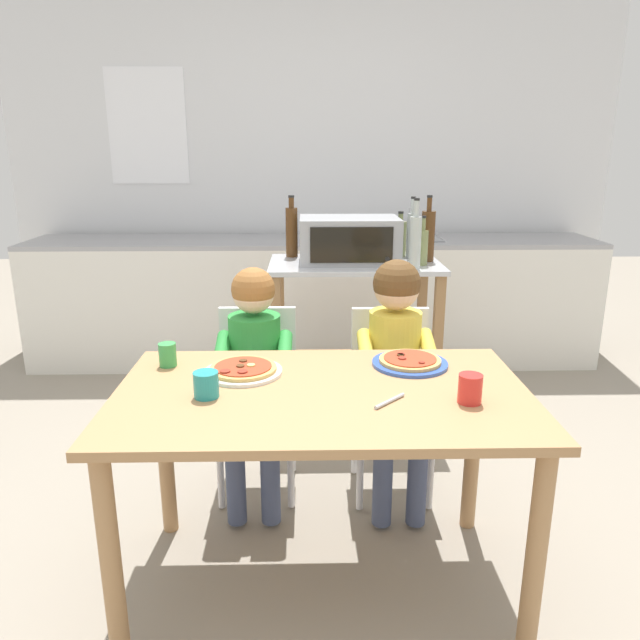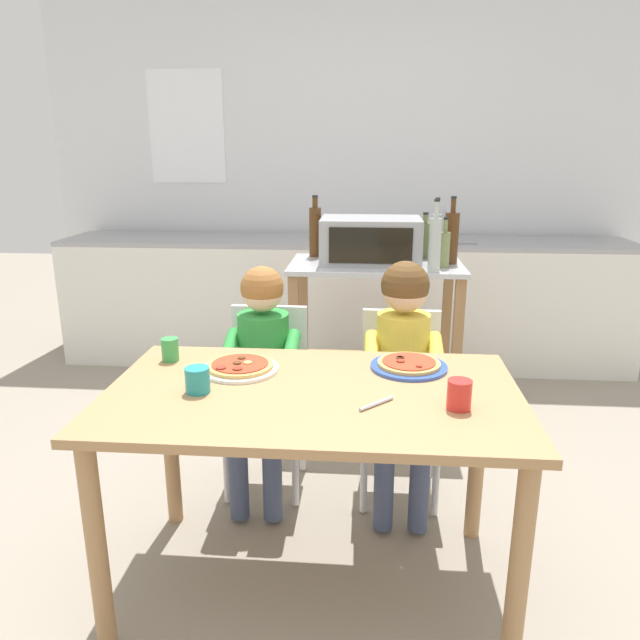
{
  "view_description": "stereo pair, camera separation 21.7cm",
  "coord_description": "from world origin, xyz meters",
  "px_view_note": "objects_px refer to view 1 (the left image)",
  "views": [
    {
      "loc": [
        -0.05,
        -1.79,
        1.51
      ],
      "look_at": [
        0.0,
        0.3,
        0.9
      ],
      "focal_mm": 33.49,
      "sensor_mm": 36.0,
      "label": 1
    },
    {
      "loc": [
        0.17,
        -1.78,
        1.51
      ],
      "look_at": [
        0.0,
        0.3,
        0.9
      ],
      "focal_mm": 33.49,
      "sensor_mm": 36.0,
      "label": 2
    }
  ],
  "objects_px": {
    "kitchen_island_cart": "(354,318)",
    "bottle_slim_sauce": "(428,235)",
    "bottle_dark_olive_oil": "(412,234)",
    "bottle_clear_vinegar": "(415,241)",
    "dining_table": "(322,420)",
    "dining_chair_left": "(258,387)",
    "dining_chair_right": "(391,387)",
    "child_in_green_shirt": "(254,360)",
    "drinking_cup_green": "(168,355)",
    "pizza_plate_white": "(243,370)",
    "drinking_cup_teal": "(206,385)",
    "pizza_plate_blue_rimmed": "(410,362)",
    "serving_spoon": "(390,401)",
    "child_in_yellow_shirt": "(396,353)",
    "bottle_brown_beer": "(400,238)",
    "drinking_cup_red": "(470,389)",
    "bottle_tall_green_wine": "(423,247)",
    "bottle_squat_spirits": "(292,231)",
    "toaster_oven": "(349,240)"
  },
  "relations": [
    {
      "from": "bottle_dark_olive_oil",
      "to": "pizza_plate_blue_rimmed",
      "type": "relative_size",
      "value": 1.25
    },
    {
      "from": "child_in_green_shirt",
      "to": "bottle_clear_vinegar",
      "type": "bearing_deg",
      "value": 38.42
    },
    {
      "from": "kitchen_island_cart",
      "to": "bottle_slim_sauce",
      "type": "bearing_deg",
      "value": 3.27
    },
    {
      "from": "bottle_tall_green_wine",
      "to": "serving_spoon",
      "type": "xyz_separation_m",
      "value": [
        -0.35,
        -1.4,
        -0.25
      ]
    },
    {
      "from": "dining_chair_right",
      "to": "drinking_cup_teal",
      "type": "bearing_deg",
      "value": -134.24
    },
    {
      "from": "bottle_dark_olive_oil",
      "to": "dining_chair_right",
      "type": "distance_m",
      "value": 1.03
    },
    {
      "from": "child_in_yellow_shirt",
      "to": "serving_spoon",
      "type": "relative_size",
      "value": 7.48
    },
    {
      "from": "child_in_green_shirt",
      "to": "child_in_yellow_shirt",
      "type": "bearing_deg",
      "value": -1.82
    },
    {
      "from": "drinking_cup_green",
      "to": "kitchen_island_cart",
      "type": "bearing_deg",
      "value": 56.45
    },
    {
      "from": "drinking_cup_red",
      "to": "toaster_oven",
      "type": "bearing_deg",
      "value": 100.23
    },
    {
      "from": "pizza_plate_white",
      "to": "drinking_cup_teal",
      "type": "xyz_separation_m",
      "value": [
        -0.09,
        -0.2,
        0.03
      ]
    },
    {
      "from": "dining_chair_left",
      "to": "dining_chair_right",
      "type": "bearing_deg",
      "value": -2.33
    },
    {
      "from": "dining_table",
      "to": "dining_chair_left",
      "type": "height_order",
      "value": "dining_chair_left"
    },
    {
      "from": "drinking_cup_green",
      "to": "serving_spoon",
      "type": "height_order",
      "value": "drinking_cup_green"
    },
    {
      "from": "drinking_cup_red",
      "to": "serving_spoon",
      "type": "height_order",
      "value": "drinking_cup_red"
    },
    {
      "from": "bottle_dark_olive_oil",
      "to": "bottle_clear_vinegar",
      "type": "distance_m",
      "value": 0.33
    },
    {
      "from": "dining_chair_left",
      "to": "child_in_yellow_shirt",
      "type": "xyz_separation_m",
      "value": [
        0.59,
        -0.14,
        0.2
      ]
    },
    {
      "from": "toaster_oven",
      "to": "bottle_brown_beer",
      "type": "bearing_deg",
      "value": 30.46
    },
    {
      "from": "pizza_plate_white",
      "to": "serving_spoon",
      "type": "bearing_deg",
      "value": -28.54
    },
    {
      "from": "dining_chair_left",
      "to": "drinking_cup_teal",
      "type": "height_order",
      "value": "drinking_cup_teal"
    },
    {
      "from": "bottle_slim_sauce",
      "to": "pizza_plate_blue_rimmed",
      "type": "relative_size",
      "value": 1.3
    },
    {
      "from": "dining_chair_right",
      "to": "bottle_clear_vinegar",
      "type": "bearing_deg",
      "value": 71.28
    },
    {
      "from": "pizza_plate_blue_rimmed",
      "to": "serving_spoon",
      "type": "height_order",
      "value": "pizza_plate_blue_rimmed"
    },
    {
      "from": "pizza_plate_blue_rimmed",
      "to": "drinking_cup_green",
      "type": "bearing_deg",
      "value": 179.29
    },
    {
      "from": "child_in_yellow_shirt",
      "to": "drinking_cup_green",
      "type": "xyz_separation_m",
      "value": [
        -0.87,
        -0.31,
        0.11
      ]
    },
    {
      "from": "pizza_plate_blue_rimmed",
      "to": "drinking_cup_teal",
      "type": "height_order",
      "value": "drinking_cup_teal"
    },
    {
      "from": "bottle_dark_olive_oil",
      "to": "bottle_slim_sauce",
      "type": "bearing_deg",
      "value": -51.39
    },
    {
      "from": "bottle_squat_spirits",
      "to": "pizza_plate_white",
      "type": "distance_m",
      "value": 1.44
    },
    {
      "from": "bottle_tall_green_wine",
      "to": "bottle_brown_beer",
      "type": "bearing_deg",
      "value": 105.48
    },
    {
      "from": "bottle_squat_spirits",
      "to": "child_in_yellow_shirt",
      "type": "height_order",
      "value": "bottle_squat_spirits"
    },
    {
      "from": "bottle_tall_green_wine",
      "to": "drinking_cup_teal",
      "type": "xyz_separation_m",
      "value": [
        -0.92,
        -1.34,
        -0.22
      ]
    },
    {
      "from": "bottle_tall_green_wine",
      "to": "bottle_dark_olive_oil",
      "type": "xyz_separation_m",
      "value": [
        -0.02,
        0.2,
        0.04
      ]
    },
    {
      "from": "bottle_brown_beer",
      "to": "drinking_cup_teal",
      "type": "relative_size",
      "value": 3.05
    },
    {
      "from": "child_in_green_shirt",
      "to": "bottle_slim_sauce",
      "type": "bearing_deg",
      "value": 43.88
    },
    {
      "from": "bottle_brown_beer",
      "to": "serving_spoon",
      "type": "xyz_separation_m",
      "value": [
        -0.28,
        -1.67,
        -0.26
      ]
    },
    {
      "from": "bottle_squat_spirits",
      "to": "dining_chair_right",
      "type": "xyz_separation_m",
      "value": [
        0.45,
        -0.9,
        -0.58
      ]
    },
    {
      "from": "pizza_plate_white",
      "to": "drinking_cup_green",
      "type": "bearing_deg",
      "value": 163.66
    },
    {
      "from": "pizza_plate_white",
      "to": "bottle_slim_sauce",
      "type": "bearing_deg",
      "value": 54.98
    },
    {
      "from": "toaster_oven",
      "to": "dining_chair_left",
      "type": "height_order",
      "value": "toaster_oven"
    },
    {
      "from": "dining_chair_right",
      "to": "drinking_cup_teal",
      "type": "height_order",
      "value": "drinking_cup_teal"
    },
    {
      "from": "dining_table",
      "to": "dining_chair_right",
      "type": "distance_m",
      "value": 0.75
    },
    {
      "from": "toaster_oven",
      "to": "dining_chair_left",
      "type": "distance_m",
      "value": 1.0
    },
    {
      "from": "bottle_dark_olive_oil",
      "to": "drinking_cup_red",
      "type": "xyz_separation_m",
      "value": [
        -0.08,
        -1.6,
        -0.25
      ]
    },
    {
      "from": "bottle_tall_green_wine",
      "to": "bottle_squat_spirits",
      "type": "relative_size",
      "value": 0.75
    },
    {
      "from": "child_in_green_shirt",
      "to": "drinking_cup_red",
      "type": "height_order",
      "value": "child_in_green_shirt"
    },
    {
      "from": "bottle_squat_spirits",
      "to": "dining_chair_right",
      "type": "bearing_deg",
      "value": -63.22
    },
    {
      "from": "bottle_slim_sauce",
      "to": "drinking_cup_red",
      "type": "distance_m",
      "value": 1.54
    },
    {
      "from": "dining_table",
      "to": "child_in_green_shirt",
      "type": "xyz_separation_m",
      "value": [
        -0.27,
        0.56,
        0.01
      ]
    },
    {
      "from": "dining_chair_left",
      "to": "child_in_yellow_shirt",
      "type": "relative_size",
      "value": 0.77
    },
    {
      "from": "drinking_cup_teal",
      "to": "drinking_cup_green",
      "type": "xyz_separation_m",
      "value": [
        -0.18,
        0.28,
        0.0
      ]
    }
  ]
}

